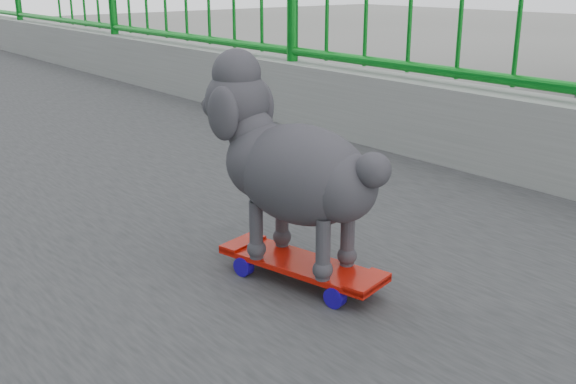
% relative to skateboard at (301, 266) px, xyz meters
% --- Properties ---
extents(skateboard, '(0.22, 0.44, 0.06)m').
position_rel_skateboard_xyz_m(skateboard, '(0.00, 0.00, 0.00)').
color(skateboard, red).
rests_on(skateboard, footbridge).
extents(poodle, '(0.30, 0.53, 0.45)m').
position_rel_skateboard_xyz_m(poodle, '(-0.01, 0.03, 0.25)').
color(poodle, '#343137').
rests_on(poodle, skateboard).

